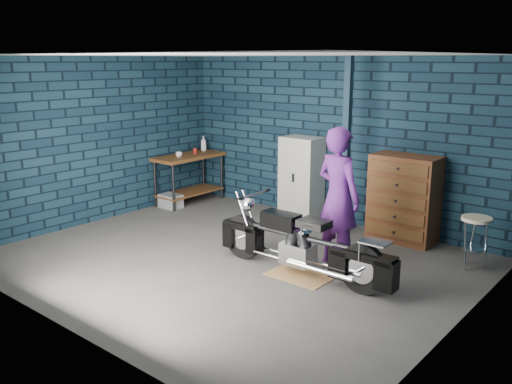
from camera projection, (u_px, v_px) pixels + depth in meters
ground at (233, 260)px, 7.34m from camera, size 6.00×6.00×0.00m
room_walls at (259, 116)px, 7.30m from camera, size 6.02×5.01×2.71m
support_post at (346, 148)px, 8.13m from camera, size 0.10×0.10×2.70m
workbench at (189, 179)px, 10.20m from camera, size 0.60×1.40×0.91m
drip_mat at (301, 275)px, 6.83m from camera, size 0.79×0.59×0.01m
motorcycle at (302, 239)px, 6.72m from camera, size 2.16×0.59×0.95m
person at (338, 197)px, 6.99m from camera, size 0.75×0.57×1.83m
storage_bin at (171, 201)px, 9.89m from camera, size 0.40×0.28×0.25m
locker at (301, 178)px, 9.12m from camera, size 0.65×0.46×1.39m
tool_chest at (404, 199)px, 7.99m from camera, size 0.97×0.54×1.29m
shop_stool at (474, 243)px, 6.97m from camera, size 0.38×0.38×0.69m
cup_a at (179, 154)px, 9.88m from camera, size 0.14×0.14×0.09m
cup_b at (178, 155)px, 9.87m from camera, size 0.13×0.13×0.09m
mug_red at (195, 151)px, 10.21m from camera, size 0.08×0.08×0.11m
bottle at (204, 143)px, 10.51m from camera, size 0.14×0.14×0.29m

